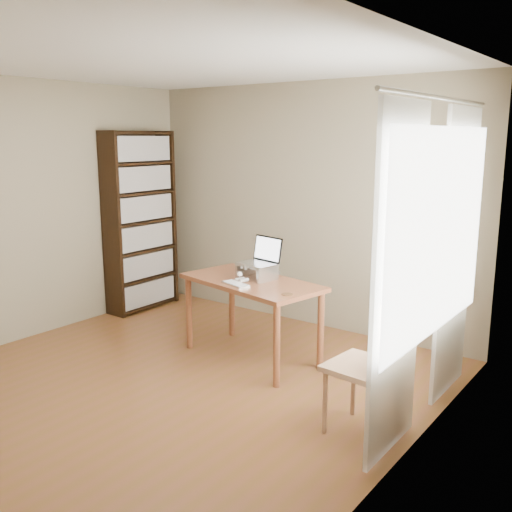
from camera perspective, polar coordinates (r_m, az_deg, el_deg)
The scene contains 10 objects.
room at distance 4.45m, azimuth -10.25°, elevation 2.19°, with size 4.04×4.54×2.64m.
bookshelf at distance 6.87m, azimuth -11.47°, elevation 3.39°, with size 0.30×0.90×2.10m.
curtains at distance 4.09m, azimuth 16.99°, elevation -0.86°, with size 0.03×1.90×2.25m.
desk at distance 5.22m, azimuth -0.45°, elevation -3.54°, with size 1.43×0.90×0.75m.
laptop_stand at distance 5.24m, azimuth 0.07°, elevation -1.39°, with size 0.32×0.25×0.13m.
laptop at distance 5.26m, azimuth 0.47°, elevation -0.09°, with size 0.39×0.35×0.24m.
keyboard at distance 5.03m, azimuth -2.06°, elevation -2.81°, with size 0.30×0.19×0.02m.
coaster at distance 4.74m, azimuth 3.14°, elevation -3.85°, with size 0.10×0.10×0.01m, color #50361B.
cat at distance 5.27m, azimuth 0.19°, elevation -1.49°, with size 0.25×0.48×0.15m.
chair at distance 3.99m, azimuth 11.73°, elevation -10.19°, with size 0.49×0.49×1.02m.
Camera 1 is at (3.25, -2.97, 2.03)m, focal length 40.00 mm.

